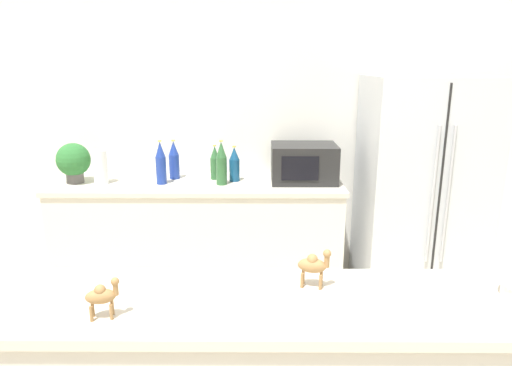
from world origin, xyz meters
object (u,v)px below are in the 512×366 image
microwave (304,163)px  back_bottle_2 (174,160)px  back_bottle_3 (161,163)px  camel_figurine (314,265)px  potted_plant (73,161)px  camel_figurine_second (102,295)px  refrigerator (420,193)px  paper_towel_roll (100,167)px  back_bottle_0 (215,163)px  back_bottle_4 (221,164)px  back_bottle_1 (234,164)px

microwave → back_bottle_2: 0.99m
back_bottle_3 → camel_figurine: 2.01m
potted_plant → camel_figurine_second: (0.88, -2.02, 0.02)m
refrigerator → paper_towel_roll: 2.36m
potted_plant → back_bottle_2: size_ratio=0.99×
microwave → camel_figurine_second: size_ratio=3.64×
back_bottle_2 → camel_figurine: bearing=-66.7°
microwave → camel_figurine: 1.87m
potted_plant → back_bottle_2: 0.73m
refrigerator → back_bottle_2: refrigerator is taller
back_bottle_0 → back_bottle_3: size_ratio=0.81×
camel_figurine → paper_towel_roll: bearing=127.1°
paper_towel_roll → camel_figurine: paper_towel_roll is taller
back_bottle_3 → camel_figurine_second: bearing=-83.2°
back_bottle_0 → camel_figurine_second: size_ratio=1.99×
microwave → back_bottle_0: size_ratio=1.83×
back_bottle_4 → back_bottle_1: bearing=49.1°
back_bottle_3 → potted_plant: bearing=177.8°
potted_plant → refrigerator: bearing=-0.8°
back_bottle_1 → back_bottle_3: (-0.53, -0.09, 0.03)m
potted_plant → back_bottle_1: size_ratio=1.12×
refrigerator → back_bottle_0: bearing=174.3°
camel_figurine_second → paper_towel_roll: bearing=108.9°
refrigerator → microwave: size_ratio=3.51×
back_bottle_0 → camel_figurine: (0.52, -1.93, 0.06)m
back_bottle_2 → back_bottle_4: bearing=-24.9°
back_bottle_0 → back_bottle_3: bearing=-159.3°
back_bottle_2 → camel_figurine_second: size_ratio=2.27×
paper_towel_roll → back_bottle_1: (0.98, 0.09, 0.00)m
camel_figurine_second → back_bottle_4: bearing=84.0°
back_bottle_4 → paper_towel_roll: bearing=179.2°
paper_towel_roll → camel_figurine_second: bearing=-71.1°
potted_plant → paper_towel_roll: (0.20, -0.03, -0.04)m
back_bottle_2 → back_bottle_4: 0.42m
microwave → back_bottle_1: bearing=179.2°
camel_figurine_second → back_bottle_2: bearing=94.5°
paper_towel_roll → back_bottle_2: bearing=17.6°
back_bottle_3 → back_bottle_4: back_bottle_4 is taller
microwave → back_bottle_4: back_bottle_4 is taller
potted_plant → camel_figurine_second: 2.20m
potted_plant → camel_figurine: potted_plant is taller
back_bottle_1 → back_bottle_2: back_bottle_2 is taller
refrigerator → back_bottle_0: refrigerator is taller
back_bottle_3 → back_bottle_1: bearing=9.1°
back_bottle_3 → back_bottle_4: (0.44, -0.02, 0.00)m
potted_plant → camel_figurine: 2.39m
potted_plant → microwave: (1.70, 0.05, -0.02)m
potted_plant → back_bottle_4: back_bottle_4 is taller
refrigerator → camel_figurine_second: (-1.67, -1.99, 0.25)m
refrigerator → back_bottle_0: (-1.52, 0.15, 0.19)m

